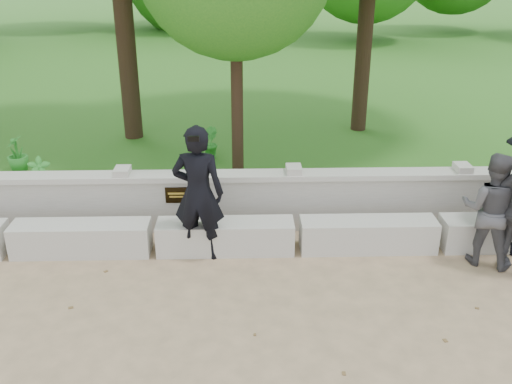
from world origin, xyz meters
TOP-DOWN VIEW (x-y plane):
  - ground at (0.00, 0.00)m, footprint 80.00×80.00m
  - lawn at (0.00, 14.00)m, footprint 40.00×22.00m
  - concrete_bench at (0.00, 1.90)m, footprint 11.90×0.45m
  - parapet_wall at (0.00, 2.60)m, footprint 12.50×0.35m
  - man_main at (0.66, 1.78)m, footprint 0.74×0.66m
  - visitor_left at (4.49, 1.50)m, footprint 0.95×0.89m
  - shrub_a at (-1.95, 3.30)m, footprint 0.41×0.34m
  - shrub_b at (0.65, 5.13)m, footprint 0.35×0.39m
  - shrub_d at (-2.75, 4.51)m, footprint 0.41×0.44m

SIDE VIEW (x-z plane):
  - ground at x=0.00m, z-range 0.00..0.00m
  - lawn at x=0.00m, z-range 0.00..0.25m
  - concrete_bench at x=0.00m, z-range 0.00..0.45m
  - parapet_wall at x=0.00m, z-range 0.01..0.91m
  - shrub_b at x=0.65m, z-range 0.25..0.83m
  - shrub_d at x=-2.75m, z-range 0.25..0.91m
  - shrub_a at x=-1.95m, z-range 0.25..0.92m
  - visitor_left at x=4.49m, z-range 0.00..1.57m
  - man_main at x=0.66m, z-range 0.00..1.88m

